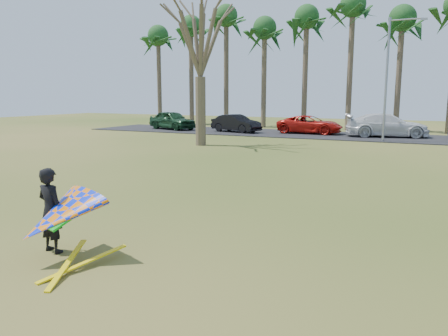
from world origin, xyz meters
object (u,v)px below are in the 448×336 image
at_px(car_1, 236,123).
at_px(streetlight, 389,74).
at_px(car_2, 310,125).
at_px(car_3, 387,125).
at_px(car_0, 172,120).
at_px(bare_tree_left, 200,31).
at_px(kite_flyer, 57,216).

bearing_deg(car_1, streetlight, -85.18).
xyz_separation_m(car_2, car_3, (5.82, -0.26, 0.14)).
bearing_deg(car_2, car_3, -91.84).
relative_size(car_0, car_2, 0.94).
xyz_separation_m(bare_tree_left, car_3, (9.87, 10.34, -6.01)).
bearing_deg(car_2, car_0, 96.29).
bearing_deg(car_2, car_1, 103.28).
distance_m(car_3, kite_flyer, 28.46).
xyz_separation_m(car_0, car_1, (6.35, -0.12, -0.10)).
bearing_deg(car_3, car_0, 77.66).
bearing_deg(kite_flyer, car_1, 107.79).
xyz_separation_m(car_1, kite_flyer, (8.74, -27.26, 0.07)).
relative_size(streetlight, car_0, 1.66).
height_order(bare_tree_left, streetlight, bare_tree_left).
distance_m(bare_tree_left, car_1, 11.28).
relative_size(car_1, car_3, 0.75).
distance_m(bare_tree_left, car_3, 15.51).
distance_m(streetlight, kite_flyer, 25.44).
relative_size(streetlight, car_1, 1.83).
bearing_deg(streetlight, car_3, 94.96).
distance_m(streetlight, car_2, 8.00).
bearing_deg(car_2, kite_flyer, -173.55).
bearing_deg(kite_flyer, bare_tree_left, 111.03).
relative_size(bare_tree_left, car_1, 2.22).
height_order(bare_tree_left, car_0, bare_tree_left).
height_order(car_0, kite_flyer, kite_flyer).
height_order(bare_tree_left, car_2, bare_tree_left).
height_order(car_0, car_1, car_0).
bearing_deg(car_0, car_3, -69.27).
distance_m(streetlight, car_1, 12.76).
relative_size(bare_tree_left, car_3, 1.66).
xyz_separation_m(bare_tree_left, streetlight, (10.16, 7.00, -2.45)).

